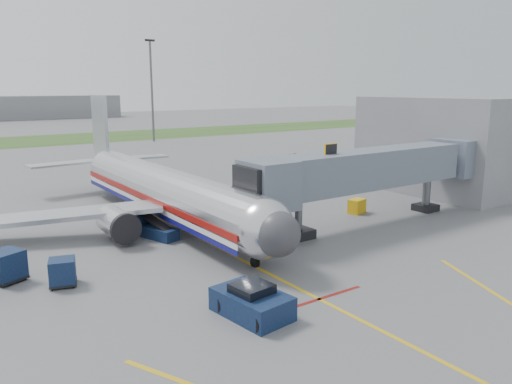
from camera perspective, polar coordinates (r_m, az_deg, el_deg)
ground at (r=30.13m, az=2.07°, el=-9.60°), size 400.00×400.00×0.00m
grass_strip at (r=114.17m, az=-26.30°, el=5.14°), size 300.00×25.00×0.01m
apron_markings at (r=25.13m, az=12.59°, el=-14.45°), size 21.52×50.00×0.01m
airliner at (r=42.08m, az=-10.46°, el=0.20°), size 32.10×35.67×10.25m
jet_bridge at (r=40.96m, az=12.37°, el=2.40°), size 25.30×4.00×6.90m
terminal at (r=57.30m, az=20.48°, el=5.11°), size 10.00×16.00×10.00m
light_mast_right at (r=106.00m, az=-11.83°, el=11.52°), size 2.00×0.44×20.40m
pushback_tug at (r=25.09m, az=-0.48°, el=-12.48°), size 2.86×4.17×1.63m
baggage_cart_a at (r=32.41m, az=-26.62°, el=-7.57°), size 2.25×2.25×1.84m
baggage_cart_b at (r=30.55m, az=-21.24°, el=-8.53°), size 1.80×1.80×1.56m
baggage_cart_c at (r=39.54m, az=-13.31°, el=-3.42°), size 1.91×1.91×1.58m
belt_loader at (r=37.94m, az=-11.19°, el=-4.47°), size 2.27×4.18×1.97m
ground_power_cart at (r=45.44m, az=11.45°, el=-1.59°), size 1.78×1.41×1.25m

